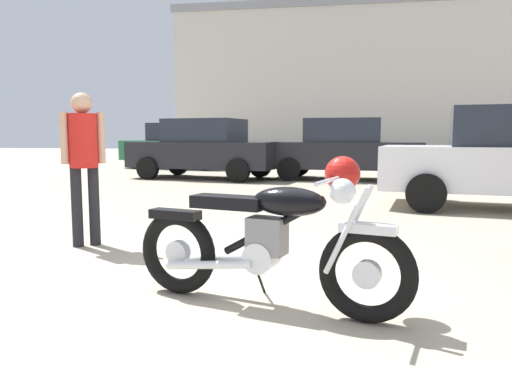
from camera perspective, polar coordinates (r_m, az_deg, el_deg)
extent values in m
plane|color=tan|center=(3.93, -3.96, -11.28)|extent=(80.00, 80.00, 0.00)
torus|color=black|center=(3.27, 12.78, -9.29)|extent=(0.65, 0.27, 0.64)
cylinder|color=silver|center=(3.27, 12.78, -9.29)|extent=(0.19, 0.12, 0.18)
torus|color=black|center=(3.82, -9.05, -6.91)|extent=(0.65, 0.27, 0.64)
cylinder|color=silver|center=(3.82, -9.05, -6.91)|extent=(0.19, 0.12, 0.18)
cube|color=silver|center=(3.20, 12.91, -4.11)|extent=(0.38, 0.22, 0.06)
cube|color=black|center=(3.77, -9.38, -2.58)|extent=(0.42, 0.23, 0.07)
cylinder|color=silver|center=(3.30, 11.03, -4.03)|extent=(0.28, 0.11, 0.58)
cylinder|color=silver|center=(3.16, 10.38, -4.50)|extent=(0.28, 0.11, 0.58)
sphere|color=silver|center=(3.20, 10.00, 0.07)|extent=(0.17, 0.17, 0.17)
cylinder|color=silver|center=(3.22, 8.65, 1.37)|extent=(0.19, 0.61, 0.03)
sphere|color=#B21914|center=(3.50, 10.01, 2.09)|extent=(0.25, 0.25, 0.25)
cylinder|color=black|center=(3.40, 1.97, -4.05)|extent=(0.74, 0.25, 0.47)
ellipsoid|color=black|center=(3.33, 3.83, -1.11)|extent=(0.56, 0.35, 0.20)
cube|color=black|center=(3.52, -3.19, -1.18)|extent=(0.57, 0.33, 0.09)
cube|color=slate|center=(3.43, 1.29, -5.11)|extent=(0.30, 0.24, 0.26)
cylinder|color=silver|center=(3.48, 0.67, -7.48)|extent=(0.26, 0.25, 0.22)
cylinder|color=silver|center=(3.75, -4.06, -7.72)|extent=(0.69, 0.24, 0.14)
cylinder|color=silver|center=(3.58, -5.62, -8.42)|extent=(0.69, 0.24, 0.14)
cylinder|color=black|center=(3.72, 0.32, -9.74)|extent=(0.08, 0.23, 0.33)
cylinder|color=black|center=(5.68, -18.28, -1.60)|extent=(0.12, 0.12, 0.86)
cylinder|color=black|center=(5.66, -20.08, -1.70)|extent=(0.12, 0.12, 0.86)
cylinder|color=red|center=(5.61, -19.46, 5.64)|extent=(0.30, 0.30, 0.58)
cylinder|color=tan|center=(5.64, -17.54, 6.01)|extent=(0.08, 0.08, 0.55)
cylinder|color=tan|center=(5.59, -21.41, 5.86)|extent=(0.08, 0.08, 0.55)
sphere|color=tan|center=(5.62, -19.61, 9.72)|extent=(0.22, 0.22, 0.22)
cylinder|color=black|center=(8.12, 19.15, -0.13)|extent=(0.65, 0.31, 0.62)
cylinder|color=black|center=(9.83, 19.29, 0.97)|extent=(0.65, 0.31, 0.62)
cylinder|color=black|center=(18.75, -3.88, 3.80)|extent=(0.64, 0.29, 0.62)
cylinder|color=black|center=(17.17, -6.08, 3.53)|extent=(0.64, 0.29, 0.62)
cylinder|color=black|center=(19.93, -11.09, 3.86)|extent=(0.64, 0.29, 0.62)
cylinder|color=black|center=(18.46, -13.73, 3.59)|extent=(0.64, 0.29, 0.62)
cube|color=#23663D|center=(18.52, -8.79, 4.82)|extent=(4.41, 2.35, 0.72)
cube|color=#232833|center=(18.51, -8.83, 6.93)|extent=(2.22, 1.85, 0.64)
cylinder|color=black|center=(14.27, 0.50, 2.96)|extent=(0.65, 0.31, 0.62)
cylinder|color=black|center=(12.67, -2.10, 2.50)|extent=(0.65, 0.31, 0.62)
cylinder|color=black|center=(15.38, -9.04, 3.14)|extent=(0.65, 0.31, 0.62)
cylinder|color=black|center=(13.91, -12.48, 2.71)|extent=(0.65, 0.31, 0.62)
cube|color=black|center=(13.98, -5.92, 4.33)|extent=(4.44, 2.44, 0.72)
cube|color=#232833|center=(13.97, -5.95, 7.12)|extent=(2.24, 1.89, 0.64)
cylinder|color=black|center=(14.62, 15.54, 2.81)|extent=(0.63, 0.25, 0.62)
cylinder|color=black|center=(12.91, 15.71, 2.34)|extent=(0.63, 0.25, 0.62)
cylinder|color=black|center=(14.80, 5.03, 3.06)|extent=(0.63, 0.25, 0.62)
cylinder|color=black|center=(13.11, 3.83, 2.63)|extent=(0.63, 0.25, 0.62)
cube|color=black|center=(13.78, 10.03, 4.23)|extent=(4.32, 2.04, 0.72)
cube|color=#232833|center=(13.77, 10.09, 7.06)|extent=(2.11, 1.71, 0.64)
cube|color=beige|center=(36.91, 11.20, 11.81)|extent=(23.90, 9.06, 9.34)
cube|color=gray|center=(37.69, 11.38, 19.28)|extent=(24.20, 9.36, 0.50)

